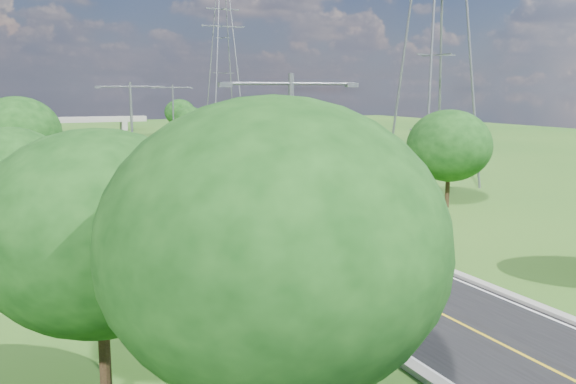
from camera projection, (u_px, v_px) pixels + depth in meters
name	position (u px, v px, depth m)	size (l,w,h in m)	color
ground	(162.00, 174.00, 72.01)	(260.00, 260.00, 0.00)	#1D4F16
road	(151.00, 167.00, 77.41)	(8.00, 150.00, 0.06)	black
curb_left	(115.00, 169.00, 75.67)	(0.50, 150.00, 0.22)	gray
curb_right	(185.00, 165.00, 79.12)	(0.50, 150.00, 0.22)	gray
speed_limit_sign	(284.00, 182.00, 54.06)	(0.55, 0.09, 2.40)	slate
overpass	(78.00, 121.00, 143.62)	(30.00, 3.00, 3.20)	gray
streetlight_near_left	(291.00, 177.00, 25.43)	(5.90, 0.25, 10.00)	slate
streetlight_mid_left	(132.00, 130.00, 55.13)	(5.90, 0.25, 10.00)	slate
streetlight_far_right	(173.00, 114.00, 89.70)	(5.90, 0.25, 10.00)	slate
power_tower_near	(437.00, 40.00, 60.72)	(9.00, 6.40, 28.00)	slate
power_tower_far	(224.00, 66.00, 129.84)	(9.00, 6.40, 28.00)	slate
tree_la	(99.00, 232.00, 18.69)	(7.14, 7.14, 8.30)	black
tree_lb	(11.00, 175.00, 35.98)	(6.30, 6.30, 7.33)	black
tree_lc	(17.00, 133.00, 56.04)	(7.56, 7.56, 8.79)	black
tree_le	(12.00, 122.00, 99.63)	(5.88, 5.88, 6.84)	black
tree_lf	(274.00, 247.00, 14.41)	(7.98, 7.98, 9.28)	black
tree_rb	(449.00, 146.00, 50.72)	(6.72, 6.72, 7.82)	black
tree_rc	(314.00, 136.00, 70.21)	(5.88, 5.88, 6.84)	black
tree_rd	(252.00, 118.00, 92.48)	(7.14, 7.14, 8.30)	black
tree_re	(190.00, 120.00, 113.26)	(5.46, 5.46, 6.35)	black
tree_rf	(180.00, 112.00, 132.58)	(6.30, 6.30, 7.33)	black
bus_outbound	(172.00, 152.00, 80.27)	(2.67, 11.43, 3.18)	white
bus_inbound	(125.00, 153.00, 79.85)	(2.39, 10.20, 2.84)	white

